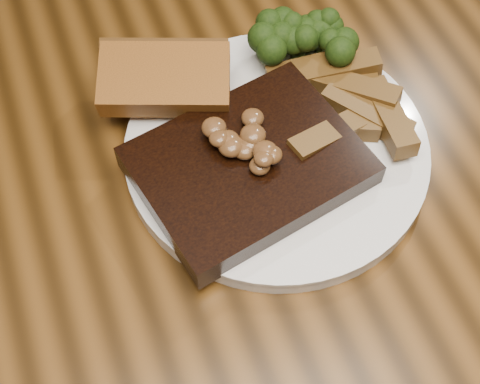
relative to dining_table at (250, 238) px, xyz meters
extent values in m
cube|color=#523110|center=(0.00, 0.00, 0.07)|extent=(1.60, 0.90, 0.04)
cylinder|color=black|center=(0.34, 0.58, -0.44)|extent=(0.04, 0.04, 0.44)
cylinder|color=black|center=(-0.03, 0.61, -0.44)|extent=(0.04, 0.04, 0.44)
cylinder|color=white|center=(0.03, 0.02, 0.10)|extent=(0.31, 0.31, 0.01)
cube|color=black|center=(0.00, 0.00, 0.12)|extent=(0.20, 0.16, 0.03)
cube|color=#C5B599|center=(0.00, -0.05, 0.11)|extent=(0.13, 0.04, 0.02)
cube|color=#93521A|center=(-0.04, 0.10, 0.12)|extent=(0.12, 0.09, 0.02)
camera|label=1|loc=(-0.11, -0.27, 0.57)|focal=50.00mm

